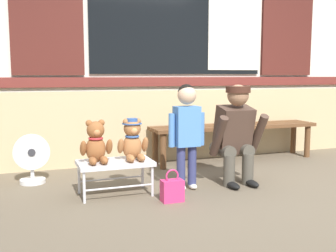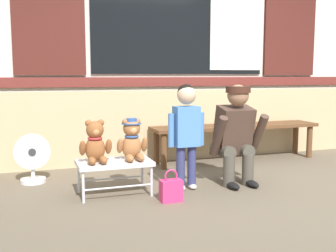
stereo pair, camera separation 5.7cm
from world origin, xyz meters
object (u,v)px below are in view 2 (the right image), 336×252
object	(u,v)px
wooden_bench_long	(236,130)
floor_fan	(32,159)
small_display_bench	(114,165)
adult_crouching	(236,134)
child_standing	(186,125)
teddy_bear_plain	(95,143)
handbag_on_ground	(171,190)
teddy_bear_with_hat	(132,140)

from	to	relation	value
wooden_bench_long	floor_fan	size ratio (longest dim) A/B	4.37
small_display_bench	adult_crouching	xyz separation A→B (m)	(1.17, -0.02, 0.21)
adult_crouching	floor_fan	distance (m)	1.97
floor_fan	child_standing	bearing A→B (deg)	-27.26
teddy_bear_plain	handbag_on_ground	distance (m)	0.75
teddy_bear_with_hat	adult_crouching	xyz separation A→B (m)	(1.01, -0.02, 0.01)
small_display_bench	teddy_bear_plain	xyz separation A→B (m)	(-0.16, 0.00, 0.20)
teddy_bear_with_hat	handbag_on_ground	bearing A→B (deg)	-55.41
small_display_bench	teddy_bear_with_hat	distance (m)	0.26
wooden_bench_long	floor_fan	world-z (taller)	floor_fan
wooden_bench_long	small_display_bench	xyz separation A→B (m)	(-1.68, -0.91, -0.11)
wooden_bench_long	adult_crouching	distance (m)	1.07
wooden_bench_long	teddy_bear_plain	distance (m)	2.06
wooden_bench_long	small_display_bench	distance (m)	1.92
handbag_on_ground	floor_fan	size ratio (longest dim) A/B	0.57
wooden_bench_long	handbag_on_ground	xyz separation A→B (m)	(-1.28, -1.25, -0.28)
child_standing	adult_crouching	distance (m)	0.53
small_display_bench	adult_crouching	distance (m)	1.19
small_display_bench	adult_crouching	world-z (taller)	adult_crouching
wooden_bench_long	small_display_bench	bearing A→B (deg)	-151.60
teddy_bear_plain	child_standing	size ratio (longest dim) A/B	0.38
teddy_bear_with_hat	handbag_on_ground	xyz separation A→B (m)	(0.24, -0.35, -0.38)
teddy_bear_with_hat	handbag_on_ground	size ratio (longest dim) A/B	1.34
child_standing	handbag_on_ground	world-z (taller)	child_standing
teddy_bear_with_hat	child_standing	distance (m)	0.51
small_display_bench	floor_fan	size ratio (longest dim) A/B	1.33
small_display_bench	handbag_on_ground	distance (m)	0.55
wooden_bench_long	small_display_bench	size ratio (longest dim) A/B	3.28
teddy_bear_plain	floor_fan	bearing A→B (deg)	128.69
teddy_bear_plain	teddy_bear_with_hat	bearing A→B (deg)	0.13
small_display_bench	teddy_bear_plain	world-z (taller)	teddy_bear_plain
wooden_bench_long	adult_crouching	bearing A→B (deg)	-118.91
teddy_bear_plain	wooden_bench_long	bearing A→B (deg)	26.24
adult_crouching	wooden_bench_long	bearing A→B (deg)	61.09
child_standing	teddy_bear_plain	bearing A→B (deg)	176.79
child_standing	handbag_on_ground	bearing A→B (deg)	-129.98
child_standing	wooden_bench_long	bearing A→B (deg)	42.78
wooden_bench_long	teddy_bear_plain	size ratio (longest dim) A/B	5.78
adult_crouching	teddy_bear_plain	bearing A→B (deg)	179.08
wooden_bench_long	small_display_bench	world-z (taller)	wooden_bench_long
wooden_bench_long	teddy_bear_with_hat	distance (m)	1.77
small_display_bench	teddy_bear_with_hat	bearing A→B (deg)	0.77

